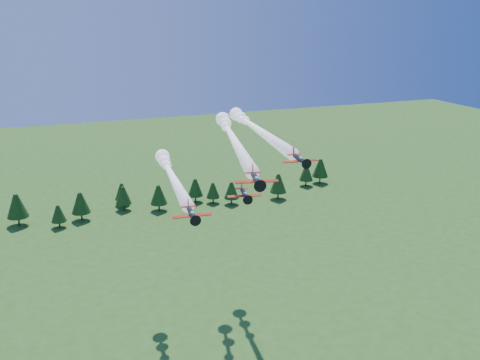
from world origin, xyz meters
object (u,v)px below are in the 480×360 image
object	(u,v)px
plane_lead	(232,136)
plane_left	(171,174)
plane_right	(254,127)
plane_slot	(245,194)

from	to	relation	value
plane_lead	plane_left	world-z (taller)	plane_lead
plane_right	plane_slot	xyz separation A→B (m)	(-11.54, -22.85, -8.68)
plane_right	plane_lead	bearing A→B (deg)	-133.96
plane_left	plane_slot	size ratio (longest dim) A/B	5.92
plane_left	plane_right	bearing A→B (deg)	14.56
plane_slot	plane_left	bearing A→B (deg)	130.37
plane_lead	plane_left	bearing A→B (deg)	178.38
plane_slot	plane_lead	bearing A→B (deg)	90.33
plane_lead	plane_right	bearing A→B (deg)	52.88
plane_right	plane_left	bearing A→B (deg)	-164.83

